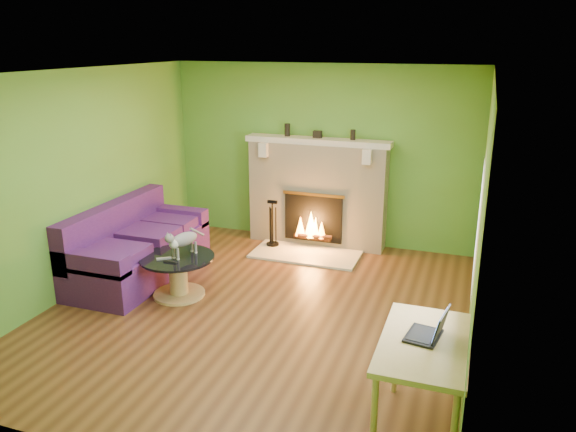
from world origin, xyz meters
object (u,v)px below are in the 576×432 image
object	(u,v)px
sofa	(135,248)
coffee_table	(178,273)
cat	(184,242)
desk	(424,353)

from	to	relation	value
sofa	coffee_table	distance (m)	0.91
cat	desk	bearing A→B (deg)	-9.49
desk	cat	world-z (taller)	cat
sofa	coffee_table	bearing A→B (deg)	-24.19
coffee_table	desk	bearing A→B (deg)	-27.77
sofa	cat	size ratio (longest dim) A/B	3.81
coffee_table	sofa	bearing A→B (deg)	155.81
coffee_table	desk	size ratio (longest dim) A/B	0.79
coffee_table	cat	world-z (taller)	cat
sofa	coffee_table	size ratio (longest dim) A/B	2.39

